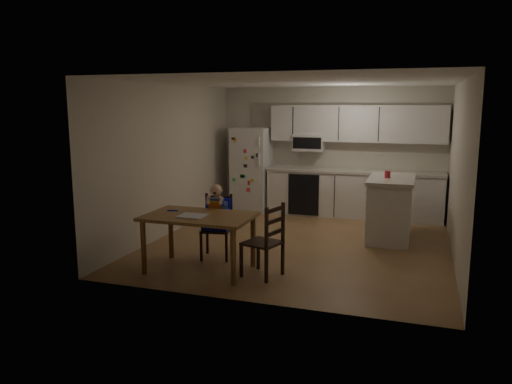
{
  "coord_description": "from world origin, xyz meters",
  "views": [
    {
      "loc": [
        1.76,
        -7.46,
        2.17
      ],
      "look_at": [
        -0.37,
        -1.09,
        0.98
      ],
      "focal_mm": 35.0,
      "sensor_mm": 36.0,
      "label": 1
    }
  ],
  "objects_px": {
    "dining_table": "(199,223)",
    "chair_side": "(268,236)",
    "refrigerator": "(252,169)",
    "kitchen_island": "(390,208)",
    "red_cup": "(387,174)",
    "chair_booster": "(217,213)"
  },
  "relations": [
    {
      "from": "dining_table",
      "to": "chair_booster",
      "type": "bearing_deg",
      "value": 90.74
    },
    {
      "from": "red_cup",
      "to": "chair_booster",
      "type": "distance_m",
      "value": 2.87
    },
    {
      "from": "kitchen_island",
      "to": "dining_table",
      "type": "xyz_separation_m",
      "value": [
        -2.27,
        -2.45,
        0.14
      ]
    },
    {
      "from": "refrigerator",
      "to": "chair_side",
      "type": "relative_size",
      "value": 1.79
    },
    {
      "from": "kitchen_island",
      "to": "chair_booster",
      "type": "xyz_separation_m",
      "value": [
        -2.28,
        -1.83,
        0.13
      ]
    },
    {
      "from": "refrigerator",
      "to": "chair_booster",
      "type": "bearing_deg",
      "value": -79.66
    },
    {
      "from": "dining_table",
      "to": "chair_side",
      "type": "height_order",
      "value": "chair_side"
    },
    {
      "from": "refrigerator",
      "to": "red_cup",
      "type": "distance_m",
      "value": 3.16
    },
    {
      "from": "kitchen_island",
      "to": "chair_side",
      "type": "relative_size",
      "value": 1.43
    },
    {
      "from": "refrigerator",
      "to": "dining_table",
      "type": "bearing_deg",
      "value": -81.17
    },
    {
      "from": "refrigerator",
      "to": "kitchen_island",
      "type": "relative_size",
      "value": 1.25
    },
    {
      "from": "dining_table",
      "to": "chair_side",
      "type": "xyz_separation_m",
      "value": [
        0.94,
        0.02,
        -0.11
      ]
    },
    {
      "from": "chair_booster",
      "to": "chair_side",
      "type": "distance_m",
      "value": 1.12
    },
    {
      "from": "chair_booster",
      "to": "red_cup",
      "type": "bearing_deg",
      "value": 28.57
    },
    {
      "from": "red_cup",
      "to": "dining_table",
      "type": "bearing_deg",
      "value": -132.64
    },
    {
      "from": "chair_side",
      "to": "red_cup",
      "type": "bearing_deg",
      "value": 168.08
    },
    {
      "from": "kitchen_island",
      "to": "red_cup",
      "type": "bearing_deg",
      "value": -140.59
    },
    {
      "from": "red_cup",
      "to": "chair_booster",
      "type": "xyz_separation_m",
      "value": [
        -2.21,
        -1.78,
        -0.42
      ]
    },
    {
      "from": "kitchen_island",
      "to": "dining_table",
      "type": "relative_size",
      "value": 0.98
    },
    {
      "from": "red_cup",
      "to": "chair_side",
      "type": "height_order",
      "value": "red_cup"
    },
    {
      "from": "refrigerator",
      "to": "chair_side",
      "type": "bearing_deg",
      "value": -68.04
    },
    {
      "from": "chair_booster",
      "to": "refrigerator",
      "type": "bearing_deg",
      "value": 90.1
    }
  ]
}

